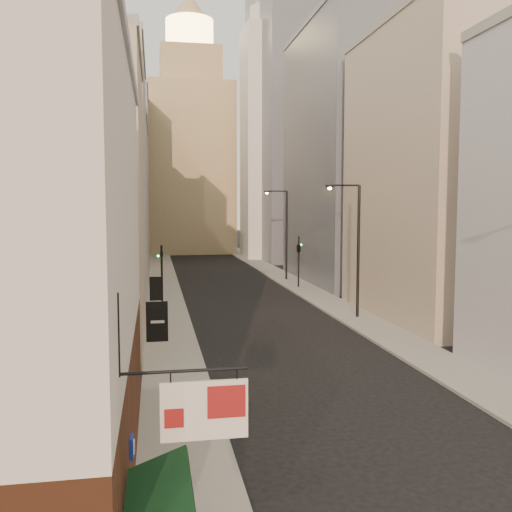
{
  "coord_description": "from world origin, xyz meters",
  "views": [
    {
      "loc": [
        -7.35,
        -7.07,
        7.85
      ],
      "look_at": [
        -2.07,
        22.46,
        5.23
      ],
      "focal_mm": 40.0,
      "sensor_mm": 36.0,
      "label": 1
    }
  ],
  "objects_px": {
    "clock_tower": "(191,149)",
    "traffic_light_left": "(162,263)",
    "streetlamp_far": "(284,229)",
    "streetlamp_mid": "(355,243)",
    "traffic_light_right": "(299,248)",
    "white_tower": "(270,135)"
  },
  "relations": [
    {
      "from": "streetlamp_mid",
      "to": "streetlamp_far",
      "type": "height_order",
      "value": "streetlamp_far"
    },
    {
      "from": "white_tower",
      "to": "streetlamp_far",
      "type": "height_order",
      "value": "white_tower"
    },
    {
      "from": "clock_tower",
      "to": "white_tower",
      "type": "bearing_deg",
      "value": -51.84
    },
    {
      "from": "streetlamp_mid",
      "to": "streetlamp_far",
      "type": "bearing_deg",
      "value": 94.35
    },
    {
      "from": "traffic_light_left",
      "to": "streetlamp_far",
      "type": "bearing_deg",
      "value": -151.11
    },
    {
      "from": "streetlamp_far",
      "to": "traffic_light_right",
      "type": "height_order",
      "value": "streetlamp_far"
    },
    {
      "from": "streetlamp_far",
      "to": "traffic_light_right",
      "type": "bearing_deg",
      "value": -86.33
    },
    {
      "from": "streetlamp_far",
      "to": "traffic_light_right",
      "type": "xyz_separation_m",
      "value": [
        0.08,
        -5.85,
        -1.5
      ]
    },
    {
      "from": "white_tower",
      "to": "streetlamp_mid",
      "type": "xyz_separation_m",
      "value": [
        -3.67,
        -47.55,
        -13.27
      ]
    },
    {
      "from": "streetlamp_mid",
      "to": "traffic_light_right",
      "type": "bearing_deg",
      "value": 94.26
    },
    {
      "from": "streetlamp_far",
      "to": "traffic_light_left",
      "type": "relative_size",
      "value": 1.9
    },
    {
      "from": "traffic_light_left",
      "to": "traffic_light_right",
      "type": "bearing_deg",
      "value": -164.14
    },
    {
      "from": "streetlamp_mid",
      "to": "traffic_light_left",
      "type": "height_order",
      "value": "streetlamp_mid"
    },
    {
      "from": "clock_tower",
      "to": "traffic_light_left",
      "type": "relative_size",
      "value": 8.98
    },
    {
      "from": "streetlamp_far",
      "to": "streetlamp_mid",
      "type": "bearing_deg",
      "value": -86.57
    },
    {
      "from": "streetlamp_mid",
      "to": "clock_tower",
      "type": "bearing_deg",
      "value": 100.59
    },
    {
      "from": "clock_tower",
      "to": "white_tower",
      "type": "height_order",
      "value": "clock_tower"
    },
    {
      "from": "streetlamp_far",
      "to": "traffic_light_left",
      "type": "bearing_deg",
      "value": -126.04
    },
    {
      "from": "clock_tower",
      "to": "streetlamp_mid",
      "type": "distance_m",
      "value": 63.19
    },
    {
      "from": "clock_tower",
      "to": "streetlamp_mid",
      "type": "relative_size",
      "value": 4.8
    },
    {
      "from": "white_tower",
      "to": "traffic_light_right",
      "type": "relative_size",
      "value": 8.3
    },
    {
      "from": "streetlamp_far",
      "to": "traffic_light_right",
      "type": "relative_size",
      "value": 1.9
    }
  ]
}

